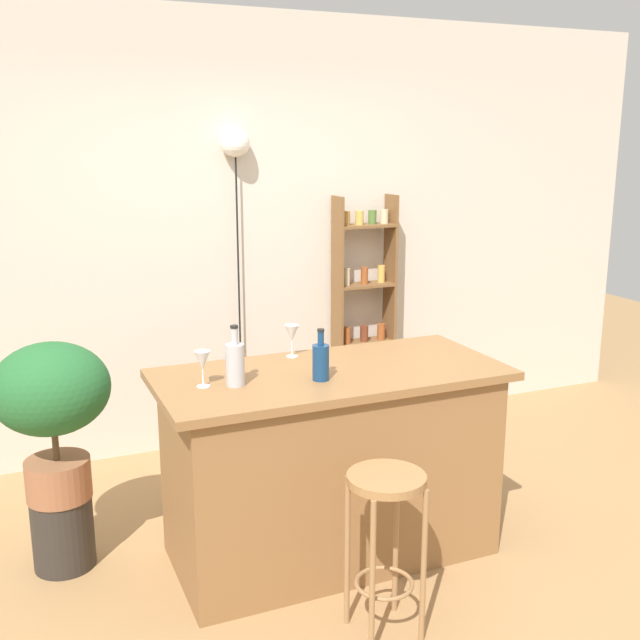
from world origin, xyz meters
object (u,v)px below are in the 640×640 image
object	(u,v)px
spice_shelf	(364,315)
pendant_globe_light	(235,150)
bar_stool	(386,518)
wine_glass_left	(292,334)
wine_glass_center	(202,361)
plant_stool	(63,531)
potted_plant	(52,401)
bottle_spirits_clear	(321,361)
bottle_soda_blue	(235,363)

from	to	relation	value
spice_shelf	pendant_globe_light	bearing A→B (deg)	176.83
spice_shelf	pendant_globe_light	distance (m)	1.44
bar_stool	spice_shelf	size ratio (longest dim) A/B	0.43
bar_stool	pendant_globe_light	bearing A→B (deg)	87.90
wine_glass_left	pendant_globe_light	bearing A→B (deg)	84.92
bar_stool	wine_glass_center	xyz separation A→B (m)	(-0.56, 0.67, 0.54)
bar_stool	plant_stool	world-z (taller)	bar_stool
bar_stool	potted_plant	distance (m)	1.61
plant_stool	bottle_spirits_clear	xyz separation A→B (m)	(1.13, -0.50, 0.86)
spice_shelf	wine_glass_left	size ratio (longest dim) A/B	10.00
bar_stool	plant_stool	xyz separation A→B (m)	(-1.18, 1.06, -0.34)
pendant_globe_light	spice_shelf	bearing A→B (deg)	-3.17
spice_shelf	plant_stool	world-z (taller)	spice_shelf
spice_shelf	plant_stool	distance (m)	2.50
plant_stool	wine_glass_left	distance (m)	1.45
wine_glass_left	wine_glass_center	distance (m)	0.60
spice_shelf	wine_glass_center	size ratio (longest dim) A/B	10.00
bar_stool	wine_glass_left	xyz separation A→B (m)	(-0.03, 0.96, 0.54)
spice_shelf	bottle_spirits_clear	distance (m)	1.91
bar_stool	wine_glass_left	bearing A→B (deg)	91.79
spice_shelf	bottle_spirits_clear	size ratio (longest dim) A/B	6.86
potted_plant	pendant_globe_light	size ratio (longest dim) A/B	0.36
bottle_spirits_clear	potted_plant	bearing A→B (deg)	156.26
bar_stool	spice_shelf	bearing A→B (deg)	65.88
potted_plant	bottle_spirits_clear	size ratio (longest dim) A/B	3.17
plant_stool	wine_glass_center	xyz separation A→B (m)	(0.62, -0.38, 0.88)
potted_plant	wine_glass_center	xyz separation A→B (m)	(0.62, -0.38, 0.22)
bottle_spirits_clear	pendant_globe_light	distance (m)	1.89
bottle_soda_blue	wine_glass_center	xyz separation A→B (m)	(-0.14, 0.04, 0.01)
wine_glass_center	potted_plant	bearing A→B (deg)	148.14
bar_stool	plant_stool	bearing A→B (deg)	138.06
bottle_spirits_clear	wine_glass_left	world-z (taller)	bottle_spirits_clear
spice_shelf	wine_glass_left	distance (m)	1.58
bottle_spirits_clear	wine_glass_center	bearing A→B (deg)	167.45
potted_plant	wine_glass_center	size ratio (longest dim) A/B	4.62
bottle_soda_blue	plant_stool	bearing A→B (deg)	150.79
wine_glass_left	wine_glass_center	bearing A→B (deg)	-151.60
spice_shelf	plant_stool	xyz separation A→B (m)	(-2.15, -1.10, -0.64)
plant_stool	bottle_soda_blue	xyz separation A→B (m)	(0.75, -0.42, 0.87)
potted_plant	spice_shelf	bearing A→B (deg)	27.22
bottle_spirits_clear	wine_glass_left	size ratio (longest dim) A/B	1.46
bar_stool	bottle_spirits_clear	world-z (taller)	bottle_spirits_clear
spice_shelf	potted_plant	size ratio (longest dim) A/B	2.16
plant_stool	bottle_spirits_clear	bearing A→B (deg)	-23.74
bottle_soda_blue	wine_glass_center	size ratio (longest dim) A/B	1.67
bottle_soda_blue	bottle_spirits_clear	bearing A→B (deg)	-11.46
plant_stool	potted_plant	size ratio (longest dim) A/B	0.47
pendant_globe_light	plant_stool	bearing A→B (deg)	-137.52
bottle_spirits_clear	bottle_soda_blue	bearing A→B (deg)	168.54
bar_stool	pendant_globe_light	distance (m)	2.63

